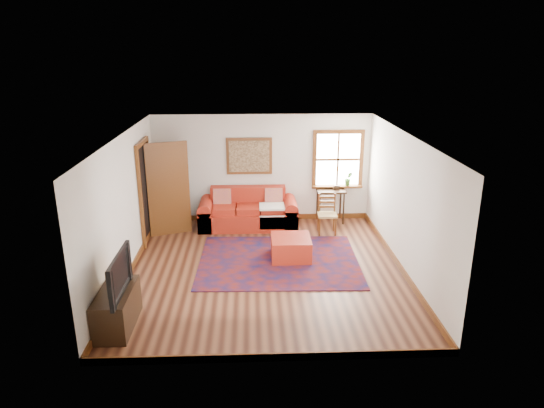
{
  "coord_description": "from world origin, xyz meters",
  "views": [
    {
      "loc": [
        -0.23,
        -8.16,
        3.98
      ],
      "look_at": [
        0.13,
        0.6,
        1.09
      ],
      "focal_mm": 32.0,
      "sensor_mm": 36.0,
      "label": 1
    }
  ],
  "objects_px": {
    "red_leather_sofa": "(248,214)",
    "media_cabinet": "(117,309)",
    "ladder_back_chair": "(327,212)",
    "red_ottoman": "(291,248)",
    "side_table": "(331,195)"
  },
  "relations": [
    {
      "from": "red_leather_sofa",
      "to": "side_table",
      "type": "xyz_separation_m",
      "value": [
        1.92,
        0.21,
        0.37
      ]
    },
    {
      "from": "red_leather_sofa",
      "to": "red_ottoman",
      "type": "xyz_separation_m",
      "value": [
        0.83,
        -1.82,
        -0.07
      ]
    },
    {
      "from": "red_ottoman",
      "to": "ladder_back_chair",
      "type": "distance_m",
      "value": 1.62
    },
    {
      "from": "red_leather_sofa",
      "to": "red_ottoman",
      "type": "distance_m",
      "value": 2.01
    },
    {
      "from": "red_leather_sofa",
      "to": "media_cabinet",
      "type": "distance_m",
      "value": 4.55
    },
    {
      "from": "red_leather_sofa",
      "to": "side_table",
      "type": "relative_size",
      "value": 2.83
    },
    {
      "from": "media_cabinet",
      "to": "side_table",
      "type": "bearing_deg",
      "value": 48.58
    },
    {
      "from": "red_leather_sofa",
      "to": "red_ottoman",
      "type": "height_order",
      "value": "red_leather_sofa"
    },
    {
      "from": "ladder_back_chair",
      "to": "media_cabinet",
      "type": "height_order",
      "value": "ladder_back_chair"
    },
    {
      "from": "red_ottoman",
      "to": "media_cabinet",
      "type": "distance_m",
      "value": 3.58
    },
    {
      "from": "media_cabinet",
      "to": "ladder_back_chair",
      "type": "bearing_deg",
      "value": 44.85
    },
    {
      "from": "red_ottoman",
      "to": "side_table",
      "type": "height_order",
      "value": "side_table"
    },
    {
      "from": "red_leather_sofa",
      "to": "red_ottoman",
      "type": "relative_size",
      "value": 2.94
    },
    {
      "from": "red_ottoman",
      "to": "media_cabinet",
      "type": "height_order",
      "value": "media_cabinet"
    },
    {
      "from": "side_table",
      "to": "red_leather_sofa",
      "type": "bearing_deg",
      "value": -173.67
    }
  ]
}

